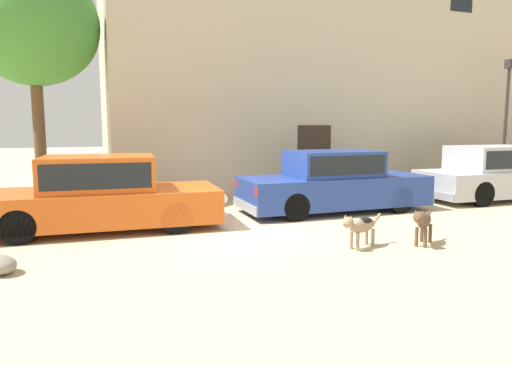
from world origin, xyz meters
TOP-DOWN VIEW (x-y plane):
  - ground_plane at (0.00, 0.00)m, footprint 80.00×80.00m
  - parked_sedan_nearest at (-2.46, 1.01)m, footprint 4.86×2.16m
  - parked_sedan_second at (2.91, 1.05)m, footprint 4.76×1.80m
  - parked_sedan_third at (8.19, 0.94)m, footprint 4.91×2.00m
  - apartment_block at (6.11, 6.44)m, footprint 16.45×6.03m
  - stray_dog_spotted at (1.59, -2.06)m, footprint 1.02×0.42m
  - stray_dog_tan at (2.69, -2.31)m, footprint 0.84×0.63m
  - street_lamp at (10.09, 2.40)m, footprint 0.22×0.22m
  - acacia_tree_left at (-3.79, 4.12)m, footprint 3.13×2.82m

SIDE VIEW (x-z plane):
  - ground_plane at x=0.00m, z-range 0.00..0.00m
  - stray_dog_spotted at x=1.59m, z-range 0.09..0.71m
  - stray_dog_tan at x=2.69m, z-range 0.09..0.78m
  - parked_sedan_nearest at x=-2.46m, z-range -0.01..1.47m
  - parked_sedan_second at x=2.91m, z-range -0.01..1.47m
  - parked_sedan_third at x=8.19m, z-range 0.00..1.52m
  - street_lamp at x=10.09m, z-range 0.55..4.75m
  - acacia_tree_left at x=-3.79m, z-range 1.50..7.53m
  - apartment_block at x=6.11m, z-range 0.00..9.41m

